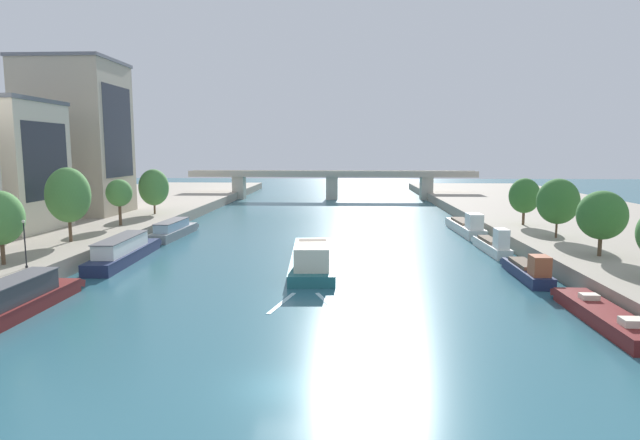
% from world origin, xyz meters
% --- Properties ---
extents(ground_plane, '(400.00, 400.00, 0.00)m').
position_xyz_m(ground_plane, '(0.00, 0.00, 0.00)').
color(ground_plane, '#2D6070').
extents(quay_left, '(36.00, 170.00, 1.78)m').
position_xyz_m(quay_left, '(-40.94, 55.00, 0.89)').
color(quay_left, gray).
rests_on(quay_left, ground).
extents(quay_right, '(36.00, 170.00, 1.78)m').
position_xyz_m(quay_right, '(40.94, 55.00, 0.89)').
color(quay_right, gray).
rests_on(quay_right, ground).
extents(barge_midriver, '(5.42, 21.83, 3.20)m').
position_xyz_m(barge_midriver, '(-0.08, 28.51, 0.93)').
color(barge_midriver, '#23666B').
rests_on(barge_midriver, ground).
extents(wake_behind_barge, '(5.59, 6.05, 0.03)m').
position_xyz_m(wake_behind_barge, '(0.18, 14.96, 0.01)').
color(wake_behind_barge, '#A0CCD6').
rests_on(wake_behind_barge, ground).
extents(moored_boat_left_downstream, '(2.71, 13.76, 2.74)m').
position_xyz_m(moored_boat_left_downstream, '(-20.49, 11.09, 1.14)').
color(moored_boat_left_downstream, maroon).
rests_on(moored_boat_left_downstream, ground).
extents(moored_boat_left_far, '(3.43, 16.64, 2.79)m').
position_xyz_m(moored_boat_left_far, '(-20.48, 29.65, 1.16)').
color(moored_boat_left_far, '#1E284C').
rests_on(moored_boat_left_far, ground).
extents(moored_boat_left_gap_after, '(3.07, 13.77, 2.37)m').
position_xyz_m(moored_boat_left_gap_after, '(-20.39, 46.00, 1.00)').
color(moored_boat_left_gap_after, gray).
rests_on(moored_boat_left_gap_after, ground).
extents(moored_boat_right_far, '(2.58, 12.95, 2.14)m').
position_xyz_m(moored_boat_right_far, '(21.32, 11.04, 0.55)').
color(moored_boat_right_far, maroon).
rests_on(moored_boat_right_far, ground).
extents(moored_boat_right_second, '(2.13, 10.38, 2.79)m').
position_xyz_m(moored_boat_right_second, '(20.37, 23.79, 0.83)').
color(moored_boat_right_second, '#1E284C').
rests_on(moored_boat_right_second, ground).
extents(moored_boat_right_end, '(2.04, 11.18, 3.29)m').
position_xyz_m(moored_boat_right_end, '(20.56, 36.53, 0.95)').
color(moored_boat_right_end, silver).
rests_on(moored_boat_right_end, ground).
extents(moored_boat_right_upstream, '(2.90, 15.31, 3.39)m').
position_xyz_m(moored_boat_right_upstream, '(20.72, 51.20, 1.02)').
color(moored_boat_right_upstream, silver).
rests_on(moored_boat_right_upstream, ground).
extents(tree_left_past_mid, '(4.02, 4.02, 6.63)m').
position_xyz_m(tree_left_past_mid, '(-27.20, 19.64, 5.98)').
color(tree_left_past_mid, brown).
rests_on(tree_left_past_mid, quay_left).
extents(tree_left_third, '(4.75, 4.75, 8.27)m').
position_xyz_m(tree_left_third, '(-27.34, 31.62, 7.00)').
color(tree_left_third, brown).
rests_on(tree_left_third, quay_left).
extents(tree_left_far, '(3.45, 3.45, 6.26)m').
position_xyz_m(tree_left_far, '(-27.21, 44.54, 6.18)').
color(tree_left_far, brown).
rests_on(tree_left_far, quay_left).
extents(tree_left_end_of_row, '(4.69, 4.69, 7.16)m').
position_xyz_m(tree_left_end_of_row, '(-27.21, 57.57, 6.05)').
color(tree_left_end_of_row, brown).
rests_on(tree_left_end_of_row, quay_left).
extents(tree_right_end_of_row, '(4.57, 4.57, 6.33)m').
position_xyz_m(tree_right_end_of_row, '(27.90, 26.19, 5.75)').
color(tree_right_end_of_row, brown).
rests_on(tree_right_end_of_row, quay_right).
extents(tree_right_second, '(4.74, 4.74, 6.91)m').
position_xyz_m(tree_right_second, '(27.93, 36.93, 6.05)').
color(tree_right_second, brown).
rests_on(tree_right_second, quay_right).
extents(tree_right_third, '(4.11, 4.11, 6.39)m').
position_xyz_m(tree_right_third, '(27.69, 47.77, 5.78)').
color(tree_right_third, brown).
rests_on(tree_right_third, quay_right).
extents(lamppost_left_bank, '(0.28, 0.28, 4.21)m').
position_xyz_m(lamppost_left_bank, '(-24.34, 18.44, 4.10)').
color(lamppost_left_bank, black).
rests_on(lamppost_left_bank, quay_left).
extents(building_left_corner, '(11.22, 12.58, 16.50)m').
position_xyz_m(building_left_corner, '(-39.49, 39.49, 10.05)').
color(building_left_corner, beige).
rests_on(building_left_corner, quay_left).
extents(building_left_middle, '(14.19, 13.10, 24.17)m').
position_xyz_m(building_left_middle, '(-39.49, 57.75, 13.89)').
color(building_left_middle, '#B2A38E').
rests_on(building_left_middle, quay_left).
extents(bridge_far, '(69.87, 4.40, 6.97)m').
position_xyz_m(bridge_far, '(0.00, 104.25, 4.55)').
color(bridge_far, '#ADA899').
rests_on(bridge_far, ground).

